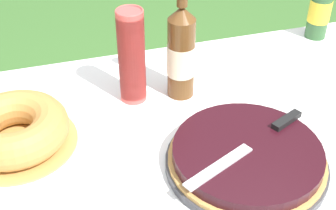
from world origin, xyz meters
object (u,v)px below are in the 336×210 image
berry_tart (247,158)px  serving_knife (257,141)px  bundt_cake (15,129)px  cider_bottle_amber (181,52)px  cup_stack (132,57)px  cider_bottle_green (321,4)px

berry_tart → serving_knife: size_ratio=1.07×
berry_tart → bundt_cake: (-0.50, 0.23, 0.02)m
serving_knife → bundt_cake: bundt_cake is taller
bundt_cake → cider_bottle_amber: bearing=11.6°
cup_stack → cider_bottle_green: 0.70m
cider_bottle_green → cider_bottle_amber: 0.58m
cup_stack → cider_bottle_amber: cider_bottle_amber is taller
bundt_cake → cup_stack: cup_stack is taller
serving_knife → cider_bottle_green: bearing=-157.2°
berry_tart → cider_bottle_green: (0.49, 0.52, 0.09)m
berry_tart → cup_stack: (-0.19, 0.34, 0.10)m
bundt_cake → cider_bottle_amber: 0.47m
serving_knife → cider_bottle_green: (0.47, 0.51, 0.06)m
cider_bottle_green → cider_bottle_amber: (-0.55, -0.19, 0.02)m
berry_tart → cider_bottle_green: 0.72m
cup_stack → serving_knife: bearing=-57.3°
bundt_cake → cup_stack: 0.35m
serving_knife → berry_tart: bearing=-0.0°
bundt_cake → cider_bottle_amber: (0.45, 0.09, 0.09)m
cup_stack → bundt_cake: bearing=-161.2°
berry_tart → cider_bottle_amber: cider_bottle_amber is taller
serving_knife → cup_stack: 0.40m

